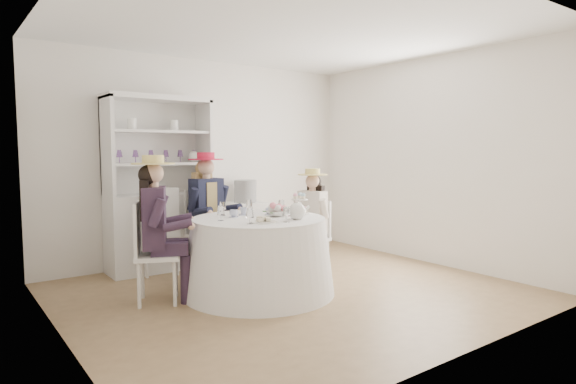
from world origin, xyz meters
TOP-DOWN VIEW (x-y plane):
  - ground at (0.00, 0.00)m, footprint 4.50×4.50m
  - ceiling at (0.00, 0.00)m, footprint 4.50×4.50m
  - wall_back at (0.00, 2.00)m, footprint 4.50×0.00m
  - wall_front at (0.00, -2.00)m, footprint 4.50×0.00m
  - wall_left at (-2.25, 0.00)m, footprint 0.00×4.50m
  - wall_right at (2.25, 0.00)m, footprint 0.00×4.50m
  - tea_table at (-0.32, 0.18)m, footprint 1.58×1.58m
  - hutch at (-0.76, 1.77)m, footprint 1.42×0.86m
  - side_table at (0.48, 1.75)m, footprint 0.53×0.53m
  - hatbox at (0.48, 1.75)m, footprint 0.31×0.31m
  - guest_left at (-1.28, 0.50)m, footprint 0.61×0.55m
  - guest_mid at (-0.39, 1.20)m, footprint 0.55×0.57m
  - guest_right at (0.65, 0.50)m, footprint 0.52×0.48m
  - spare_chair at (-0.87, 1.49)m, footprint 0.53×0.53m
  - teacup_a at (-0.51, 0.36)m, footprint 0.11×0.11m
  - teacup_b at (-0.34, 0.45)m, footprint 0.08×0.08m
  - teacup_c at (-0.09, 0.32)m, footprint 0.10×0.10m
  - flower_bowl at (-0.12, 0.14)m, footprint 0.21×0.21m
  - flower_arrangement at (-0.11, 0.17)m, footprint 0.19×0.19m
  - table_teapot at (-0.07, -0.15)m, footprint 0.25×0.18m
  - sandwich_plate at (-0.46, -0.12)m, footprint 0.27×0.27m
  - cupcake_stand at (0.21, 0.17)m, footprint 0.24×0.24m
  - stemware_set at (-0.32, 0.18)m, footprint 0.89×0.89m

SIDE VIEW (x-z plane):
  - ground at x=0.00m, z-range 0.00..0.00m
  - side_table at x=0.48m, z-range 0.00..0.77m
  - tea_table at x=-0.32m, z-range 0.00..0.79m
  - spare_chair at x=-0.87m, z-range 0.04..1.09m
  - guest_right at x=0.65m, z-range 0.08..1.35m
  - hutch at x=-0.76m, z-range -0.31..1.84m
  - sandwich_plate at x=-0.46m, z-range 0.78..0.84m
  - guest_left at x=-1.28m, z-range 0.09..1.54m
  - flower_bowl at x=-0.12m, z-range 0.79..0.84m
  - teacup_c at x=-0.09m, z-range 0.79..0.86m
  - teacup_a at x=-0.51m, z-range 0.79..0.86m
  - teacup_b at x=-0.34m, z-range 0.79..0.86m
  - guest_mid at x=-0.39m, z-range 0.10..1.56m
  - stemware_set at x=-0.32m, z-range 0.79..0.94m
  - table_teapot at x=-0.07m, z-range 0.78..0.97m
  - cupcake_stand at x=0.21m, z-range 0.76..0.99m
  - flower_arrangement at x=-0.11m, z-range 0.85..0.92m
  - hatbox at x=0.48m, z-range 0.77..1.08m
  - wall_back at x=0.00m, z-range -0.90..3.60m
  - wall_front at x=0.00m, z-range -0.90..3.60m
  - wall_left at x=-2.25m, z-range -0.90..3.60m
  - wall_right at x=2.25m, z-range -0.90..3.60m
  - ceiling at x=0.00m, z-range 2.70..2.70m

